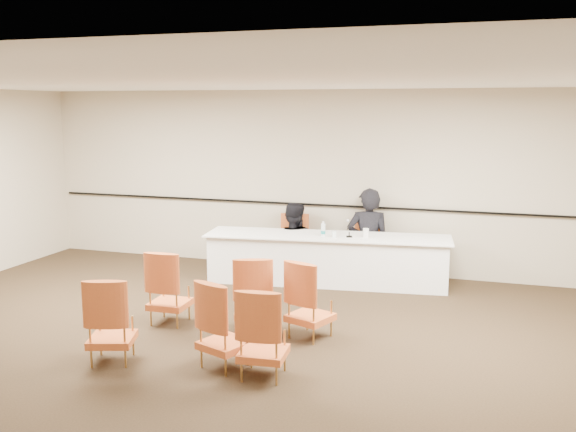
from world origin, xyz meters
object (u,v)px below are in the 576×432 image
(panelist_second, at_px, (293,250))
(aud_chair_front_right, at_px, (310,299))
(aud_chair_back_right, at_px, (263,332))
(panelist_second_chair, at_px, (293,244))
(aud_chair_front_mid, at_px, (253,294))
(drinking_glass, at_px, (334,234))
(panel_table, at_px, (327,259))
(panelist_main_chair, at_px, (368,247))
(coffee_cup, at_px, (366,233))
(microphone, at_px, (349,229))
(aud_chair_back_mid, at_px, (225,324))
(aud_chair_front_left, at_px, (169,287))
(water_bottle, at_px, (323,229))
(aud_chair_back_left, at_px, (111,319))
(panelist_main, at_px, (368,246))

(panelist_second, height_order, aud_chair_front_right, panelist_second)
(panelist_second, bearing_deg, aud_chair_back_right, 96.37)
(panelist_second_chair, distance_m, aud_chair_front_mid, 2.91)
(drinking_glass, bearing_deg, panel_table, 139.19)
(panelist_second, height_order, drinking_glass, panelist_second)
(panelist_second, xyz_separation_m, aud_chair_back_right, (0.99, -4.11, 0.10))
(panelist_main_chair, bearing_deg, coffee_cup, -89.87)
(microphone, relative_size, aud_chair_front_mid, 0.27)
(coffee_cup, distance_m, aud_chair_back_mid, 3.62)
(microphone, distance_m, drinking_glass, 0.24)
(panelist_main_chair, distance_m, aud_chair_front_right, 3.03)
(coffee_cup, distance_m, aud_chair_front_left, 3.19)
(water_bottle, bearing_deg, aud_chair_back_right, -84.96)
(panelist_second, height_order, coffee_cup, panelist_second)
(microphone, relative_size, coffee_cup, 1.84)
(coffee_cup, distance_m, aud_chair_front_mid, 2.59)
(aud_chair_back_left, relative_size, aud_chair_back_right, 1.00)
(aud_chair_front_right, bearing_deg, aud_chair_front_left, -158.24)
(drinking_glass, bearing_deg, panelist_second, 144.96)
(panelist_main, relative_size, water_bottle, 8.06)
(panelist_second_chair, xyz_separation_m, drinking_glass, (0.85, -0.60, 0.33))
(panelist_main, xyz_separation_m, aud_chair_back_right, (-0.25, -4.26, -0.02))
(panelist_main, distance_m, drinking_glass, 0.90)
(panelist_main, distance_m, coffee_cup, 0.72)
(panelist_second, height_order, panelist_second_chair, panelist_second)
(panel_table, height_order, panelist_second, panelist_second)
(microphone, relative_size, water_bottle, 1.11)
(panelist_main_chair, xyz_separation_m, aud_chair_back_left, (-1.94, -4.39, 0.00))
(water_bottle, height_order, coffee_cup, water_bottle)
(panelist_main_chair, bearing_deg, aud_chair_back_mid, -106.87)
(panelist_main_chair, relative_size, aud_chair_back_mid, 1.00)
(water_bottle, xyz_separation_m, aud_chair_front_left, (-1.39, -2.33, -0.40))
(water_bottle, height_order, drinking_glass, water_bottle)
(coffee_cup, xyz_separation_m, aud_chair_back_right, (-0.33, -3.63, -0.35))
(panelist_second, relative_size, panelist_second_chair, 1.68)
(panelist_second, relative_size, aud_chair_back_left, 1.68)
(microphone, height_order, water_bottle, microphone)
(panelist_main_chair, xyz_separation_m, aud_chair_back_right, (-0.25, -4.26, 0.00))
(coffee_cup, bearing_deg, panelist_second, 160.13)
(panelist_second, distance_m, aud_chair_back_right, 4.22)
(aud_chair_front_mid, relative_size, aud_chair_front_right, 1.00)
(aud_chair_front_left, height_order, aud_chair_back_mid, same)
(drinking_glass, distance_m, aud_chair_front_right, 2.31)
(panelist_main, relative_size, drinking_glass, 18.91)
(drinking_glass, distance_m, aud_chair_back_mid, 3.43)
(aud_chair_front_right, distance_m, aud_chair_back_left, 2.28)
(panelist_second_chair, xyz_separation_m, aud_chair_front_mid, (0.41, -2.88, 0.00))
(panelist_second_chair, bearing_deg, aud_chair_front_mid, -88.91)
(aud_chair_back_left, height_order, aud_chair_back_right, same)
(aud_chair_front_left, bearing_deg, panelist_second_chair, 73.91)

